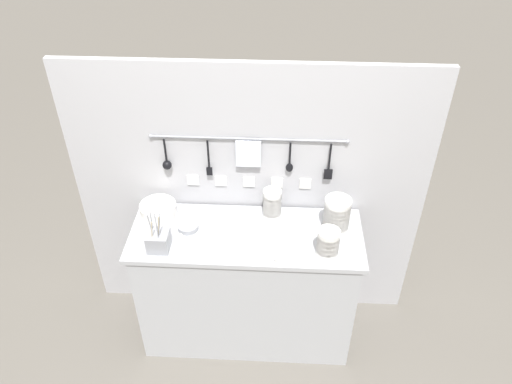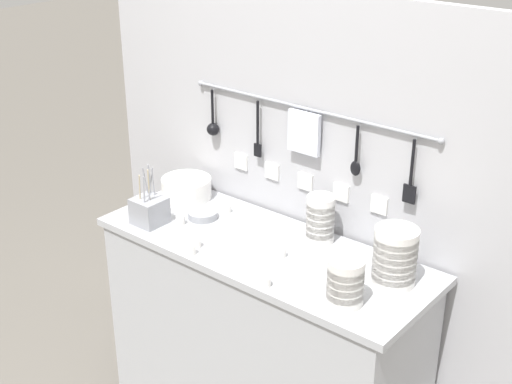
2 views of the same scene
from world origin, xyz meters
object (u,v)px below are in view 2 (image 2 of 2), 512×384
object	(u,v)px
bowl_stack_wide_centre	(345,282)
cup_back_left	(180,220)
bowl_stack_short_front	(395,257)
cup_mid_row	(227,208)
steel_mixing_bowl	(203,215)
cup_edge_far	(266,282)
cup_back_right	(191,250)
cup_edge_near	(197,243)
cup_beside_plates	(281,252)
bowl_stack_nested_right	(320,219)
plate_stack	(186,188)
cutlery_caddy	(149,210)

from	to	relation	value
bowl_stack_wide_centre	cup_back_left	distance (m)	0.86
bowl_stack_short_front	cup_mid_row	xyz separation A→B (m)	(-0.84, 0.05, -0.09)
steel_mixing_bowl	cup_edge_far	xyz separation A→B (m)	(0.54, -0.25, 0.00)
steel_mixing_bowl	cup_back_right	world-z (taller)	cup_back_right
cup_edge_near	cup_beside_plates	world-z (taller)	same
cup_edge_near	steel_mixing_bowl	bearing A→B (deg)	127.88
bowl_stack_nested_right	cup_edge_far	distance (m)	0.41
bowl_stack_short_front	bowl_stack_nested_right	world-z (taller)	bowl_stack_short_front
steel_mixing_bowl	plate_stack	bearing A→B (deg)	152.05
steel_mixing_bowl	cup_edge_far	distance (m)	0.60
cup_edge_near	cup_back_left	xyz separation A→B (m)	(-0.19, 0.10, 0.00)
cutlery_caddy	cup_back_right	size ratio (longest dim) A/B	6.89
cutlery_caddy	cup_back_left	bearing A→B (deg)	34.60
bowl_stack_nested_right	cutlery_caddy	distance (m)	0.71
steel_mixing_bowl	cup_beside_plates	bearing A→B (deg)	-6.24
cup_edge_near	cup_mid_row	size ratio (longest dim) A/B	1.00
cutlery_caddy	cup_beside_plates	world-z (taller)	cutlery_caddy
bowl_stack_nested_right	cup_back_left	distance (m)	0.59
bowl_stack_wide_centre	cutlery_caddy	size ratio (longest dim) A/B	0.66
cup_beside_plates	cup_edge_far	xyz separation A→B (m)	(0.09, -0.20, 0.00)
bowl_stack_nested_right	cup_mid_row	size ratio (longest dim) A/B	5.22
cutlery_caddy	cup_edge_near	size ratio (longest dim) A/B	6.89
bowl_stack_short_front	steel_mixing_bowl	distance (m)	0.89
bowl_stack_short_front	steel_mixing_bowl	size ratio (longest dim) A/B	1.73
steel_mixing_bowl	cup_edge_near	distance (m)	0.25
bowl_stack_nested_right	cup_beside_plates	xyz separation A→B (m)	(-0.04, -0.20, -0.08)
plate_stack	cutlery_caddy	size ratio (longest dim) A/B	0.87
bowl_stack_nested_right	steel_mixing_bowl	size ratio (longest dim) A/B	1.55
bowl_stack_nested_right	cup_beside_plates	bearing A→B (deg)	-101.98
cup_back_left	cup_edge_near	bearing A→B (deg)	-27.89
bowl_stack_wide_centre	bowl_stack_nested_right	size ratio (longest dim) A/B	0.88
cup_beside_plates	cup_back_left	xyz separation A→B (m)	(-0.49, -0.05, 0.00)
bowl_stack_nested_right	cutlery_caddy	world-z (taller)	cutlery_caddy
cup_beside_plates	cup_back_right	world-z (taller)	same
cutlery_caddy	cup_back_left	world-z (taller)	cutlery_caddy
steel_mixing_bowl	cup_beside_plates	distance (m)	0.46
plate_stack	cup_edge_near	bearing A→B (deg)	-40.79
steel_mixing_bowl	cutlery_caddy	distance (m)	0.23
cup_mid_row	cup_back_right	size ratio (longest dim) A/B	1.00
bowl_stack_wide_centre	cup_back_right	world-z (taller)	bowl_stack_wide_centre
cup_edge_near	bowl_stack_short_front	bearing A→B (deg)	19.03
cup_edge_near	cup_back_right	distance (m)	0.06
bowl_stack_nested_right	cup_edge_far	world-z (taller)	bowl_stack_nested_right
steel_mixing_bowl	cup_edge_near	world-z (taller)	cup_edge_near
bowl_stack_short_front	cup_back_left	bearing A→B (deg)	-170.58
cup_back_right	bowl_stack_nested_right	bearing A→B (deg)	51.09
cup_beside_plates	steel_mixing_bowl	bearing A→B (deg)	173.76
bowl_stack_wide_centre	plate_stack	distance (m)	1.05
steel_mixing_bowl	cup_mid_row	bearing A→B (deg)	67.66
plate_stack	cup_back_right	size ratio (longest dim) A/B	5.97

